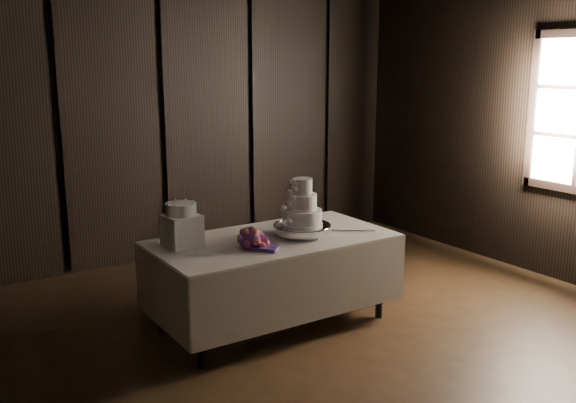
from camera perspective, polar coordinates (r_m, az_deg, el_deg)
The scene contains 8 objects.
room at distance 4.18m, azimuth 7.87°, elevation 2.77°, with size 6.08×7.08×3.08m.
display_table at distance 5.40m, azimuth -1.35°, elevation -6.77°, with size 1.99×1.05×0.76m.
cake_stand at distance 5.36m, azimuth 1.26°, elevation -2.56°, with size 0.48×0.48×0.09m, color silver.
wedding_cake at distance 5.28m, azimuth 1.12°, elevation -0.53°, with size 0.37×0.33×0.40m.
bouquet at distance 5.01m, azimuth -3.31°, elevation -3.37°, with size 0.31×0.41×0.20m, color #CB4659, non-canonical shape.
box_pedestal at distance 5.11m, azimuth -9.42°, elevation -2.55°, with size 0.26×0.26×0.25m, color white.
small_cake at distance 5.07m, azimuth -9.49°, elevation -0.66°, with size 0.24×0.24×0.10m, color white.
cake_knife at distance 5.51m, azimuth 5.37°, elevation -2.60°, with size 0.37×0.02×0.01m, color silver.
Camera 1 is at (-2.70, -3.11, 2.20)m, focal length 40.00 mm.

